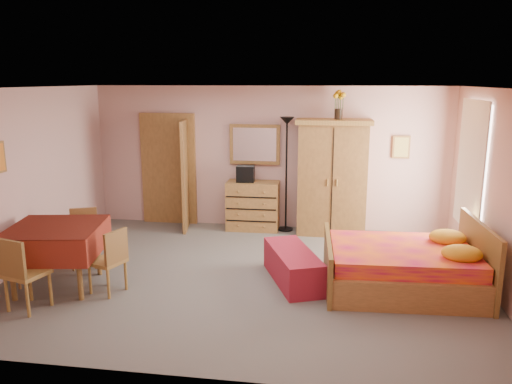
% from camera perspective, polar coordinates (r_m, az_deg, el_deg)
% --- Properties ---
extents(floor, '(6.50, 6.50, 0.00)m').
position_cam_1_polar(floor, '(7.14, -1.17, -9.54)').
color(floor, slate).
rests_on(floor, ground).
extents(ceiling, '(6.50, 6.50, 0.00)m').
position_cam_1_polar(ceiling, '(6.61, -1.27, 11.81)').
color(ceiling, brown).
rests_on(ceiling, wall_back).
extents(wall_back, '(6.50, 0.10, 2.60)m').
position_cam_1_polar(wall_back, '(9.19, 1.43, 3.93)').
color(wall_back, '#CA9A92').
rests_on(wall_back, floor).
extents(wall_front, '(6.50, 0.10, 2.60)m').
position_cam_1_polar(wall_front, '(4.40, -6.77, -6.01)').
color(wall_front, '#CA9A92').
rests_on(wall_front, floor).
extents(wall_left, '(0.10, 5.00, 2.60)m').
position_cam_1_polar(wall_left, '(7.97, -24.93, 1.37)').
color(wall_left, '#CA9A92').
rests_on(wall_left, floor).
extents(wall_right, '(0.10, 5.00, 2.60)m').
position_cam_1_polar(wall_right, '(6.99, 26.05, -0.18)').
color(wall_right, '#CA9A92').
rests_on(wall_right, floor).
extents(doorway, '(1.06, 0.12, 2.15)m').
position_cam_1_polar(doorway, '(9.62, -9.91, 2.48)').
color(doorway, '#9E6B35').
rests_on(doorway, floor).
extents(window, '(0.08, 1.40, 1.95)m').
position_cam_1_polar(window, '(8.09, 23.42, 2.74)').
color(window, white).
rests_on(window, wall_right).
extents(picture_back, '(0.30, 0.04, 0.40)m').
position_cam_1_polar(picture_back, '(9.14, 16.26, 4.96)').
color(picture_back, '#D8BF59').
rests_on(picture_back, wall_back).
extents(chest_of_drawers, '(0.95, 0.49, 0.89)m').
position_cam_1_polar(chest_of_drawers, '(9.14, -0.35, -1.58)').
color(chest_of_drawers, '#A67238').
rests_on(chest_of_drawers, floor).
extents(wall_mirror, '(0.93, 0.05, 0.73)m').
position_cam_1_polar(wall_mirror, '(9.14, -0.15, 5.47)').
color(wall_mirror, white).
rests_on(wall_mirror, wall_back).
extents(stereo, '(0.32, 0.24, 0.29)m').
position_cam_1_polar(stereo, '(9.02, -1.21, 2.09)').
color(stereo, black).
rests_on(stereo, chest_of_drawers).
extents(floor_lamp, '(0.32, 0.32, 2.07)m').
position_cam_1_polar(floor_lamp, '(8.97, 3.48, 1.96)').
color(floor_lamp, black).
rests_on(floor_lamp, floor).
extents(wardrobe, '(1.30, 0.68, 2.04)m').
position_cam_1_polar(wardrobe, '(8.89, 8.70, 1.65)').
color(wardrobe, olive).
rests_on(wardrobe, floor).
extents(sunflower_vase, '(0.20, 0.20, 0.49)m').
position_cam_1_polar(sunflower_vase, '(8.75, 9.44, 9.81)').
color(sunflower_vase, gold).
rests_on(sunflower_vase, wardrobe).
extents(bed, '(2.08, 1.67, 0.93)m').
position_cam_1_polar(bed, '(6.85, 16.34, -6.90)').
color(bed, '#BF1245').
rests_on(bed, floor).
extents(bench, '(0.94, 1.41, 0.44)m').
position_cam_1_polar(bench, '(6.90, 4.22, -8.43)').
color(bench, maroon).
rests_on(bench, floor).
extents(dining_table, '(1.33, 1.33, 0.84)m').
position_cam_1_polar(dining_table, '(7.14, -21.75, -6.89)').
color(dining_table, maroon).
rests_on(dining_table, floor).
extents(chair_south, '(0.52, 0.52, 0.92)m').
position_cam_1_polar(chair_south, '(6.60, -24.72, -8.36)').
color(chair_south, '#A87B39').
rests_on(chair_south, floor).
extents(chair_north, '(0.50, 0.50, 0.85)m').
position_cam_1_polar(chair_north, '(7.77, -19.07, -5.08)').
color(chair_north, '#A06436').
rests_on(chair_north, floor).
extents(chair_west, '(0.48, 0.48, 0.85)m').
position_cam_1_polar(chair_west, '(7.45, -26.49, -6.49)').
color(chair_west, '#9B6234').
rests_on(chair_west, floor).
extents(chair_east, '(0.50, 0.50, 0.86)m').
position_cam_1_polar(chair_east, '(6.76, -16.68, -7.53)').
color(chair_east, '#AC7E3A').
rests_on(chair_east, floor).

